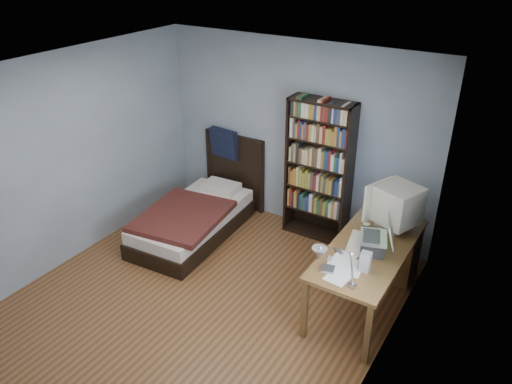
{
  "coord_description": "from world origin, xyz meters",
  "views": [
    {
      "loc": [
        2.77,
        -3.33,
        3.61
      ],
      "look_at": [
        0.24,
        0.75,
        1.1
      ],
      "focal_mm": 35.0,
      "sensor_mm": 36.0,
      "label": 1
    }
  ],
  "objects_px": {
    "keyboard": "(357,243)",
    "speaker": "(365,262)",
    "soda_can": "(366,230)",
    "bookshelf": "(319,171)",
    "bed": "(197,215)",
    "crt_monitor": "(395,204)",
    "laptop": "(375,242)",
    "desk_lamp": "(325,257)",
    "desk": "(382,249)"
  },
  "relations": [
    {
      "from": "crt_monitor",
      "to": "laptop",
      "type": "xyz_separation_m",
      "value": [
        -0.01,
        -0.55,
        -0.18
      ]
    },
    {
      "from": "soda_can",
      "to": "bed",
      "type": "height_order",
      "value": "bed"
    },
    {
      "from": "keyboard",
      "to": "speaker",
      "type": "bearing_deg",
      "value": -70.87
    },
    {
      "from": "laptop",
      "to": "soda_can",
      "type": "xyz_separation_m",
      "value": [
        -0.19,
        0.26,
        -0.05
      ]
    },
    {
      "from": "desk",
      "to": "crt_monitor",
      "type": "height_order",
      "value": "crt_monitor"
    },
    {
      "from": "keyboard",
      "to": "bed",
      "type": "distance_m",
      "value": 2.37
    },
    {
      "from": "desk_lamp",
      "to": "crt_monitor",
      "type": "bearing_deg",
      "value": 86.48
    },
    {
      "from": "bookshelf",
      "to": "bed",
      "type": "distance_m",
      "value": 1.72
    },
    {
      "from": "speaker",
      "to": "bookshelf",
      "type": "distance_m",
      "value": 1.84
    },
    {
      "from": "desk_lamp",
      "to": "bed",
      "type": "xyz_separation_m",
      "value": [
        -2.42,
        1.32,
        -0.99
      ]
    },
    {
      "from": "soda_can",
      "to": "bed",
      "type": "xyz_separation_m",
      "value": [
        -2.32,
        0.02,
        -0.53
      ]
    },
    {
      "from": "desk_lamp",
      "to": "bed",
      "type": "relative_size",
      "value": 0.32
    },
    {
      "from": "laptop",
      "to": "soda_can",
      "type": "relative_size",
      "value": 3.29
    },
    {
      "from": "keyboard",
      "to": "speaker",
      "type": "relative_size",
      "value": 2.28
    },
    {
      "from": "laptop",
      "to": "bookshelf",
      "type": "distance_m",
      "value": 1.56
    },
    {
      "from": "desk_lamp",
      "to": "soda_can",
      "type": "relative_size",
      "value": 4.87
    },
    {
      "from": "desk_lamp",
      "to": "keyboard",
      "type": "distance_m",
      "value": 1.2
    },
    {
      "from": "desk",
      "to": "crt_monitor",
      "type": "relative_size",
      "value": 2.94
    },
    {
      "from": "soda_can",
      "to": "bed",
      "type": "distance_m",
      "value": 2.38
    },
    {
      "from": "bookshelf",
      "to": "laptop",
      "type": "bearing_deg",
      "value": -43.28
    },
    {
      "from": "keyboard",
      "to": "bookshelf",
      "type": "height_order",
      "value": "bookshelf"
    },
    {
      "from": "crt_monitor",
      "to": "bed",
      "type": "height_order",
      "value": "crt_monitor"
    },
    {
      "from": "bed",
      "to": "crt_monitor",
      "type": "bearing_deg",
      "value": 6.32
    },
    {
      "from": "speaker",
      "to": "soda_can",
      "type": "height_order",
      "value": "speaker"
    },
    {
      "from": "soda_can",
      "to": "bookshelf",
      "type": "bearing_deg",
      "value": 139.51
    },
    {
      "from": "soda_can",
      "to": "bed",
      "type": "bearing_deg",
      "value": 179.56
    },
    {
      "from": "desk",
      "to": "keyboard",
      "type": "distance_m",
      "value": 0.62
    },
    {
      "from": "speaker",
      "to": "crt_monitor",
      "type": "bearing_deg",
      "value": 85.41
    },
    {
      "from": "soda_can",
      "to": "keyboard",
      "type": "bearing_deg",
      "value": -91.78
    },
    {
      "from": "desk",
      "to": "laptop",
      "type": "xyz_separation_m",
      "value": [
        0.06,
        -0.55,
        0.43
      ]
    },
    {
      "from": "keyboard",
      "to": "speaker",
      "type": "distance_m",
      "value": 0.46
    },
    {
      "from": "soda_can",
      "to": "desk_lamp",
      "type": "bearing_deg",
      "value": -85.71
    },
    {
      "from": "crt_monitor",
      "to": "soda_can",
      "type": "xyz_separation_m",
      "value": [
        -0.2,
        -0.3,
        -0.23
      ]
    },
    {
      "from": "desk",
      "to": "speaker",
      "type": "bearing_deg",
      "value": -83.7
    },
    {
      "from": "bed",
      "to": "laptop",
      "type": "bearing_deg",
      "value": -6.3
    },
    {
      "from": "crt_monitor",
      "to": "laptop",
      "type": "bearing_deg",
      "value": -91.01
    },
    {
      "from": "keyboard",
      "to": "bookshelf",
      "type": "bearing_deg",
      "value": 121.07
    },
    {
      "from": "speaker",
      "to": "bed",
      "type": "height_order",
      "value": "bed"
    },
    {
      "from": "crt_monitor",
      "to": "soda_can",
      "type": "bearing_deg",
      "value": -123.42
    },
    {
      "from": "keyboard",
      "to": "bookshelf",
      "type": "xyz_separation_m",
      "value": [
        -0.94,
        1.03,
        0.18
      ]
    },
    {
      "from": "speaker",
      "to": "soda_can",
      "type": "relative_size",
      "value": 1.49
    },
    {
      "from": "keyboard",
      "to": "bookshelf",
      "type": "distance_m",
      "value": 1.41
    },
    {
      "from": "crt_monitor",
      "to": "desk_lamp",
      "type": "xyz_separation_m",
      "value": [
        -0.1,
        -1.6,
        0.23
      ]
    },
    {
      "from": "desk",
      "to": "speaker",
      "type": "height_order",
      "value": "speaker"
    },
    {
      "from": "bookshelf",
      "to": "keyboard",
      "type": "bearing_deg",
      "value": -47.52
    },
    {
      "from": "speaker",
      "to": "bookshelf",
      "type": "bearing_deg",
      "value": 123.39
    },
    {
      "from": "speaker",
      "to": "soda_can",
      "type": "distance_m",
      "value": 0.64
    },
    {
      "from": "soda_can",
      "to": "bookshelf",
      "type": "distance_m",
      "value": 1.25
    },
    {
      "from": "laptop",
      "to": "desk_lamp",
      "type": "xyz_separation_m",
      "value": [
        -0.09,
        -1.04,
        0.41
      ]
    },
    {
      "from": "desk",
      "to": "speaker",
      "type": "distance_m",
      "value": 0.99
    }
  ]
}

